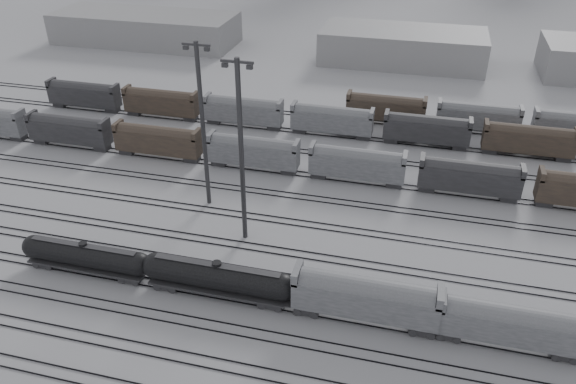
% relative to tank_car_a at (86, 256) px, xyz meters
% --- Properties ---
extents(ground, '(900.00, 900.00, 0.00)m').
position_rel_tank_car_a_xyz_m(ground, '(20.77, -1.00, -2.46)').
color(ground, '#B5B5BA').
rests_on(ground, ground).
extents(tracks, '(220.00, 71.50, 0.16)m').
position_rel_tank_car_a_xyz_m(tracks, '(20.77, 16.50, -2.38)').
color(tracks, black).
rests_on(tracks, ground).
extents(tank_car_a, '(17.20, 2.87, 4.25)m').
position_rel_tank_car_a_xyz_m(tank_car_a, '(0.00, 0.00, 0.00)').
color(tank_car_a, '#272629').
rests_on(tank_car_a, ground).
extents(tank_car_b, '(18.71, 3.12, 4.62)m').
position_rel_tank_car_a_xyz_m(tank_car_b, '(17.19, 0.00, 0.22)').
color(tank_car_b, '#272629').
rests_on(tank_car_b, ground).
extents(hopper_car_a, '(16.04, 3.19, 5.74)m').
position_rel_tank_car_a_xyz_m(hopper_car_a, '(34.26, 0.00, 1.08)').
color(hopper_car_a, '#272629').
rests_on(hopper_car_a, ground).
extents(hopper_car_b, '(14.50, 2.88, 5.18)m').
position_rel_tank_car_a_xyz_m(hopper_car_b, '(49.15, 0.00, 0.74)').
color(hopper_car_b, '#272629').
rests_on(hopper_car_b, ground).
extents(light_mast_b, '(3.88, 0.62, 24.26)m').
position_rel_tank_car_a_xyz_m(light_mast_b, '(8.51, 19.07, 10.41)').
color(light_mast_b, '#353538').
rests_on(light_mast_b, ground).
extents(light_mast_c, '(3.98, 0.64, 24.84)m').
position_rel_tank_car_a_xyz_m(light_mast_c, '(16.47, 12.04, 10.72)').
color(light_mast_c, '#353538').
rests_on(light_mast_c, ground).
extents(bg_string_near, '(151.00, 3.00, 5.60)m').
position_rel_tank_car_a_xyz_m(bg_string_near, '(28.77, 31.00, 0.34)').
color(bg_string_near, gray).
rests_on(bg_string_near, ground).
extents(bg_string_mid, '(151.00, 3.00, 5.60)m').
position_rel_tank_car_a_xyz_m(bg_string_mid, '(38.77, 47.00, 0.34)').
color(bg_string_mid, '#272629').
rests_on(bg_string_mid, ground).
extents(bg_string_far, '(66.00, 3.00, 5.60)m').
position_rel_tank_car_a_xyz_m(bg_string_far, '(56.27, 55.00, 0.34)').
color(bg_string_far, '#4D3E30').
rests_on(bg_string_far, ground).
extents(warehouse_left, '(50.00, 18.00, 8.00)m').
position_rel_tank_car_a_xyz_m(warehouse_left, '(-39.23, 94.00, 1.54)').
color(warehouse_left, '#969699').
rests_on(warehouse_left, ground).
extents(warehouse_mid, '(40.00, 18.00, 8.00)m').
position_rel_tank_car_a_xyz_m(warehouse_mid, '(30.77, 94.00, 1.54)').
color(warehouse_mid, '#969699').
rests_on(warehouse_mid, ground).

